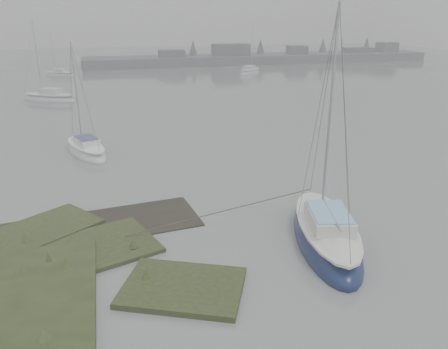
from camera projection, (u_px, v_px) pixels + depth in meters
ground at (118, 104)px, 40.47m from camera, size 160.00×160.00×0.00m
far_shoreline at (267, 58)px, 75.80m from camera, size 60.00×8.00×4.15m
sailboat_main at (326, 236)px, 15.61m from camera, size 3.57×6.55×8.80m
sailboat_white at (86, 150)px, 25.70m from camera, size 3.22×5.13×6.89m
sailboat_far_a at (49, 99)px, 41.64m from camera, size 5.74×4.49×7.90m
sailboat_far_b at (250, 72)px, 61.24m from camera, size 4.93×5.11×7.55m
sailboat_far_c at (60, 75)px, 58.78m from camera, size 4.56×3.75×6.35m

